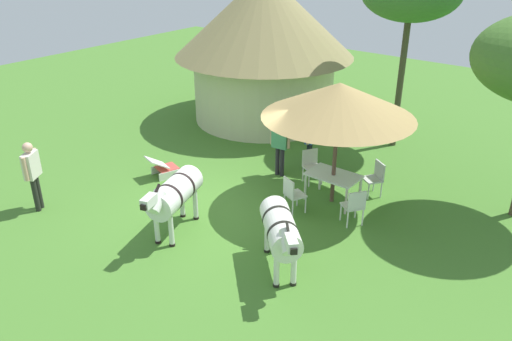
% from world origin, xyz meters
% --- Properties ---
extents(ground_plane, '(36.00, 36.00, 0.00)m').
position_xyz_m(ground_plane, '(0.00, 0.00, 0.00)').
color(ground_plane, '#45792B').
extents(thatched_hut, '(6.07, 6.07, 4.96)m').
position_xyz_m(thatched_hut, '(-3.06, 6.03, 2.75)').
color(thatched_hut, beige).
rests_on(thatched_hut, ground_plane).
extents(shade_umbrella, '(3.60, 3.60, 3.05)m').
position_xyz_m(shade_umbrella, '(2.01, 2.18, 2.64)').
color(shade_umbrella, brown).
rests_on(shade_umbrella, ground_plane).
extents(patio_dining_table, '(1.28, 0.82, 0.74)m').
position_xyz_m(patio_dining_table, '(2.01, 2.18, 0.65)').
color(patio_dining_table, silver).
rests_on(patio_dining_table, ground_plane).
extents(patio_chair_west_end, '(0.60, 0.60, 0.90)m').
position_xyz_m(patio_chair_west_end, '(2.68, 3.14, 0.52)').
color(patio_chair_west_end, silver).
rests_on(patio_chair_west_end, ground_plane).
extents(patio_chair_near_hut, '(0.59, 0.59, 0.90)m').
position_xyz_m(patio_chair_near_hut, '(1.00, 2.78, 0.52)').
color(patio_chair_near_hut, silver).
rests_on(patio_chair_near_hut, ground_plane).
extents(patio_chair_near_lawn, '(0.57, 0.56, 0.90)m').
position_xyz_m(patio_chair_near_lawn, '(1.52, 1.12, 0.52)').
color(patio_chair_near_lawn, white).
rests_on(patio_chair_near_lawn, ground_plane).
extents(patio_chair_east_end, '(0.60, 0.60, 0.90)m').
position_xyz_m(patio_chair_east_end, '(2.96, 1.50, 0.52)').
color(patio_chair_east_end, silver).
rests_on(patio_chair_east_end, ground_plane).
extents(guest_beside_umbrella, '(0.59, 0.26, 1.65)m').
position_xyz_m(guest_beside_umbrella, '(0.11, 2.59, 0.99)').
color(guest_beside_umbrella, '#25232B').
rests_on(guest_beside_umbrella, ground_plane).
extents(guest_behind_table, '(0.32, 0.57, 1.64)m').
position_xyz_m(guest_behind_table, '(0.52, 3.44, 0.99)').
color(guest_behind_table, black).
rests_on(guest_behind_table, ground_plane).
extents(standing_watcher, '(0.44, 0.54, 1.75)m').
position_xyz_m(standing_watcher, '(-3.40, -2.55, 1.05)').
color(standing_watcher, black).
rests_on(standing_watcher, ground_plane).
extents(striped_lounge_chair, '(0.76, 0.94, 0.62)m').
position_xyz_m(striped_lounge_chair, '(-2.38, 0.57, 0.25)').
color(striped_lounge_chair, '#C6473E').
rests_on(striped_lounge_chair, ground_plane).
extents(zebra_nearest_camera, '(1.72, 1.69, 1.46)m').
position_xyz_m(zebra_nearest_camera, '(2.62, -0.92, 0.92)').
color(zebra_nearest_camera, silver).
rests_on(zebra_nearest_camera, ground_plane).
extents(zebra_by_umbrella, '(1.09, 2.16, 1.50)m').
position_xyz_m(zebra_by_umbrella, '(-0.03, -1.21, 0.96)').
color(zebra_by_umbrella, silver).
rests_on(zebra_by_umbrella, ground_plane).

